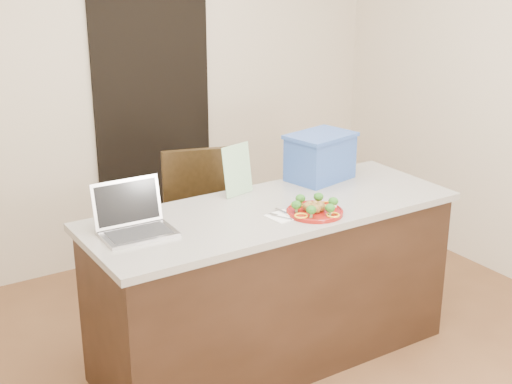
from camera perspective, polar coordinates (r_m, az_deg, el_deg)
ground at (r=4.08m, az=3.29°, el=-14.50°), size 4.00×4.00×0.00m
room_shell at (r=3.45m, az=3.81°, el=8.44°), size 4.00×4.00×4.00m
doorway at (r=5.32m, az=-8.15°, el=5.33°), size 0.90×0.02×2.00m
island at (r=4.03m, az=1.33°, el=-7.36°), size 2.06×0.76×0.92m
plate at (r=3.76m, az=4.72°, el=-1.57°), size 0.30×0.30×0.02m
meatballs at (r=3.76m, az=4.77°, el=-1.14°), size 0.12×0.12×0.04m
broccoli at (r=3.75m, az=4.74°, el=-0.90°), size 0.25×0.25×0.04m
pepper_rings at (r=3.76m, az=4.72°, el=-1.42°), size 0.30×0.30×0.01m
napkin at (r=3.71m, az=2.15°, el=-1.96°), size 0.16×0.16×0.01m
fork at (r=3.70m, az=1.83°, el=-1.90°), size 0.06×0.15×0.00m
knife at (r=3.71m, az=2.68°, el=-1.86°), size 0.02×0.19×0.01m
yogurt_bottle at (r=3.79m, az=6.22°, el=-1.21°), size 0.03×0.03×0.07m
laptop at (r=3.56m, az=-9.83°, el=-2.10°), size 0.36×0.29×0.25m
leaflet at (r=4.00m, az=-1.50°, el=1.78°), size 0.21×0.09×0.29m
blue_box at (r=4.28m, az=5.15°, el=2.85°), size 0.44×0.35×0.28m
chair at (r=4.49m, az=-3.77°, el=-2.52°), size 0.58×0.59×1.06m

